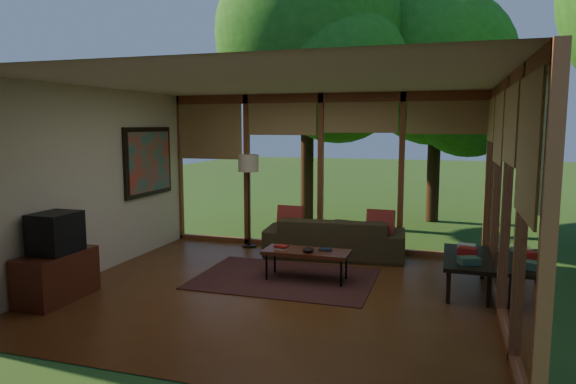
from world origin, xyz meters
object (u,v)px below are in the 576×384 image
(media_cabinet, at_px, (57,276))
(floor_lamp, at_px, (248,168))
(sofa, at_px, (335,237))
(side_console, at_px, (468,260))
(coffee_table, at_px, (306,253))
(television, at_px, (56,233))

(media_cabinet, xyz_separation_m, floor_lamp, (1.23, 3.34, 1.11))
(sofa, relative_size, side_console, 1.62)
(media_cabinet, bearing_deg, coffee_table, 32.11)
(television, distance_m, coffee_table, 3.25)
(sofa, distance_m, media_cabinet, 4.21)
(sofa, xyz_separation_m, coffee_table, (-0.10, -1.39, 0.06))
(television, xyz_separation_m, side_console, (4.85, 1.92, -0.44))
(floor_lamp, bearing_deg, media_cabinet, -110.22)
(media_cabinet, height_order, floor_lamp, floor_lamp)
(floor_lamp, bearing_deg, side_console, -21.35)
(media_cabinet, distance_m, floor_lamp, 3.73)
(coffee_table, bearing_deg, media_cabinet, -147.89)
(media_cabinet, bearing_deg, side_console, 21.50)
(television, relative_size, floor_lamp, 0.33)
(sofa, xyz_separation_m, media_cabinet, (-2.84, -3.11, -0.03))
(television, height_order, side_console, television)
(television, bearing_deg, floor_lamp, 70.09)
(sofa, bearing_deg, coffee_table, 80.64)
(sofa, relative_size, media_cabinet, 2.26)
(media_cabinet, distance_m, television, 0.55)
(coffee_table, height_order, side_console, side_console)
(sofa, height_order, side_console, sofa)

